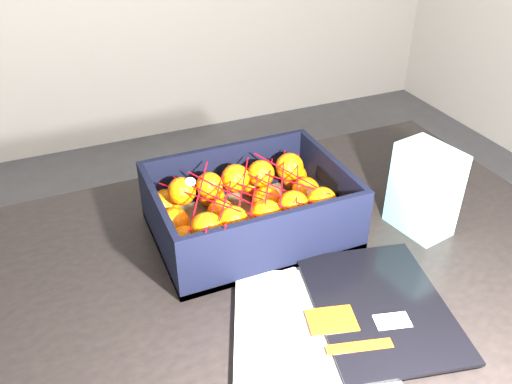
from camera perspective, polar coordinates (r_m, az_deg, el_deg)
name	(u,v)px	position (r m, az deg, el deg)	size (l,w,h in m)	color
ground	(282,365)	(1.79, 2.83, -17.97)	(3.50, 3.50, 0.00)	#3E3F41
table	(278,303)	(1.05, 2.37, -11.81)	(1.21, 0.81, 0.75)	black
magazine_stack	(336,322)	(0.87, 8.51, -13.59)	(0.42, 0.34, 0.02)	silver
produce_crate	(250,214)	(1.03, -0.65, -2.38)	(0.36, 0.27, 0.13)	#946844
clementine_heap	(251,208)	(1.02, -0.57, -1.67)	(0.34, 0.26, 0.10)	#FF6305
mesh_net	(247,191)	(0.99, -0.93, 0.14)	(0.30, 0.24, 0.09)	red
retail_carton	(424,190)	(1.07, 17.58, 0.22)	(0.08, 0.12, 0.18)	white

